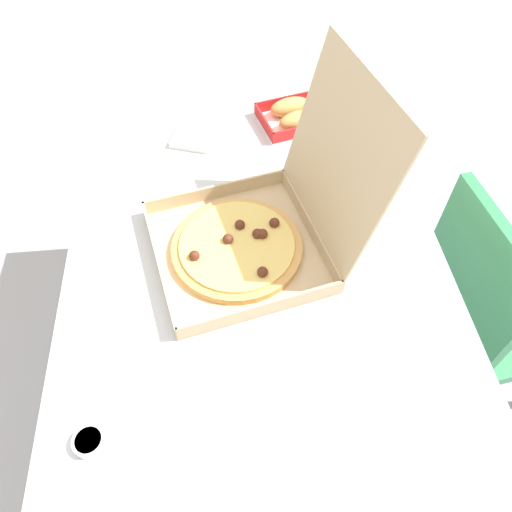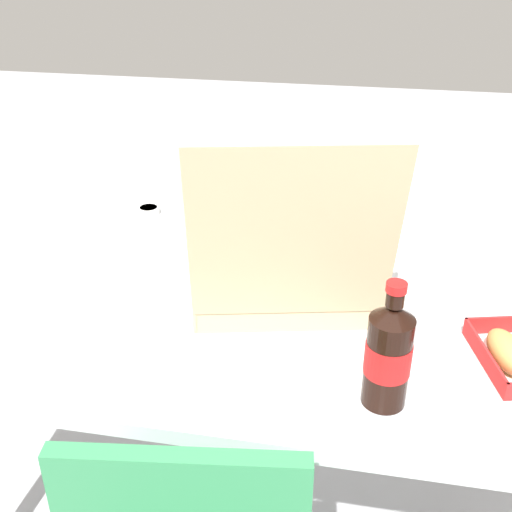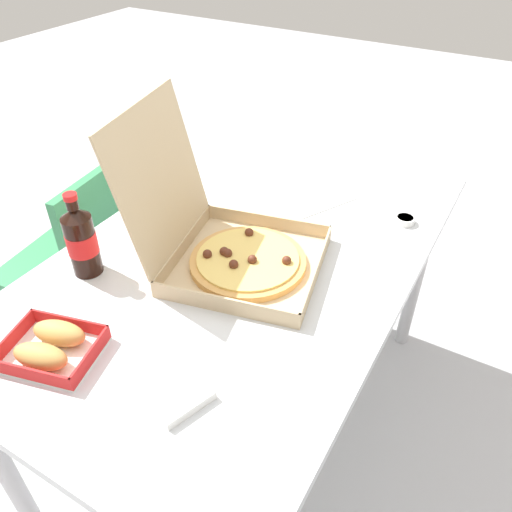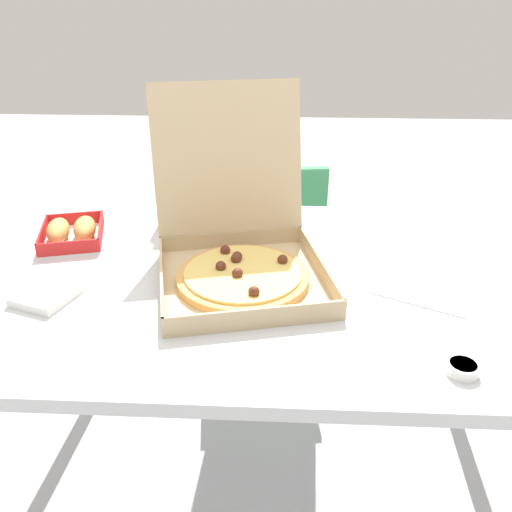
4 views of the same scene
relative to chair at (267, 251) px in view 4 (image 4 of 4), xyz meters
name	(u,v)px [view 4 (image 4 of 4)]	position (x,y,z in m)	size (l,w,h in m)	color
ground_plane	(267,496)	(0.02, -0.66, -0.48)	(10.00, 10.00, 0.00)	#B2B2B7
dining_table	(270,303)	(0.02, -0.66, 0.20)	(1.43, 0.85, 0.75)	silver
chair	(267,251)	(0.00, 0.00, 0.00)	(0.45, 0.45, 0.83)	#338451
pizza_box_open	(240,252)	(-0.05, -0.66, 0.33)	(0.45, 0.51, 0.40)	tan
bread_side_box	(72,231)	(-0.50, -0.50, 0.30)	(0.19, 0.22, 0.06)	white
cola_bottle	(172,189)	(-0.26, -0.37, 0.37)	(0.07, 0.07, 0.22)	black
paper_menu	(422,288)	(0.36, -0.71, 0.28)	(0.21, 0.15, 0.00)	white
napkin_pile	(45,295)	(-0.45, -0.79, 0.28)	(0.11, 0.11, 0.02)	white
dipping_sauce_cup	(463,368)	(0.36, -0.99, 0.29)	(0.06, 0.06, 0.02)	white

